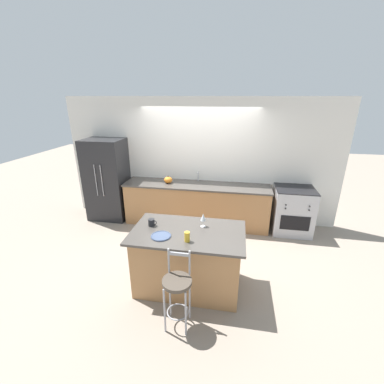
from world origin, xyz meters
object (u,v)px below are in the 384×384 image
object	(u,v)px
oven_range	(292,210)
tumbler_cup	(187,237)
refrigerator	(107,180)
bar_stool_near	(177,289)
coffee_mug	(152,222)
wine_glass	(203,217)
pumpkin_decoration	(168,180)
dinner_plate	(161,236)

from	to	relation	value
oven_range	tumbler_cup	xyz separation A→B (m)	(-1.78, -2.29, 0.52)
refrigerator	oven_range	world-z (taller)	refrigerator
bar_stool_near	coffee_mug	bearing A→B (deg)	125.27
oven_range	wine_glass	world-z (taller)	wine_glass
tumbler_cup	pumpkin_decoration	bearing A→B (deg)	110.80
refrigerator	coffee_mug	bearing A→B (deg)	-48.88
wine_glass	coffee_mug	bearing A→B (deg)	-171.81
dinner_plate	wine_glass	world-z (taller)	wine_glass
bar_stool_near	coffee_mug	xyz separation A→B (m)	(-0.56, 0.79, 0.43)
oven_range	tumbler_cup	bearing A→B (deg)	-127.84
pumpkin_decoration	coffee_mug	bearing A→B (deg)	-81.97
refrigerator	tumbler_cup	size ratio (longest dim) A/B	13.39
dinner_plate	pumpkin_decoration	bearing A→B (deg)	102.60
oven_range	dinner_plate	bearing A→B (deg)	-133.96
coffee_mug	tumbler_cup	distance (m)	0.68
oven_range	wine_glass	distance (m)	2.53
refrigerator	tumbler_cup	world-z (taller)	refrigerator
tumbler_cup	wine_glass	bearing A→B (deg)	71.27
dinner_plate	bar_stool_near	bearing A→B (deg)	-56.91
dinner_plate	tumbler_cup	xyz separation A→B (m)	(0.37, -0.06, 0.06)
coffee_mug	wine_glass	bearing A→B (deg)	8.19
dinner_plate	pumpkin_decoration	size ratio (longest dim) A/B	1.53
oven_range	coffee_mug	bearing A→B (deg)	-140.49
wine_glass	coffee_mug	xyz separation A→B (m)	(-0.74, -0.11, -0.09)
oven_range	refrigerator	bearing A→B (deg)	179.94
oven_range	bar_stool_near	bearing A→B (deg)	-123.34
tumbler_cup	pumpkin_decoration	distance (m)	2.45
wine_glass	pumpkin_decoration	bearing A→B (deg)	118.85
wine_glass	refrigerator	bearing A→B (deg)	142.94
coffee_mug	tumbler_cup	world-z (taller)	tumbler_cup
dinner_plate	coffee_mug	distance (m)	0.35
bar_stool_near	tumbler_cup	size ratio (longest dim) A/B	7.44
oven_range	bar_stool_near	distance (m)	3.29
refrigerator	tumbler_cup	xyz separation A→B (m)	(2.30, -2.29, 0.08)
refrigerator	oven_range	distance (m)	4.10
bar_stool_near	coffee_mug	world-z (taller)	coffee_mug
coffee_mug	tumbler_cup	size ratio (longest dim) A/B	0.94
wine_glass	tumbler_cup	distance (m)	0.47
refrigerator	dinner_plate	distance (m)	2.95
oven_range	bar_stool_near	xyz separation A→B (m)	(-1.81, -2.75, 0.07)
oven_range	dinner_plate	size ratio (longest dim) A/B	3.51
dinner_plate	coffee_mug	world-z (taller)	coffee_mug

